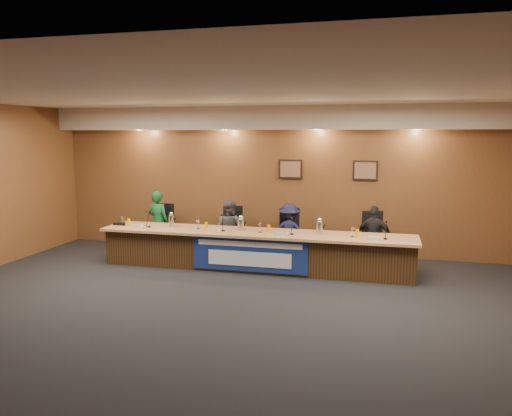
% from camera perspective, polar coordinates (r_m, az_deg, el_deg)
% --- Properties ---
extents(floor, '(10.00, 10.00, 0.00)m').
position_cam_1_polar(floor, '(7.63, -4.72, -11.56)').
color(floor, black).
rests_on(floor, ground).
extents(ceiling, '(10.00, 8.00, 0.04)m').
position_cam_1_polar(ceiling, '(7.20, -5.04, 13.13)').
color(ceiling, silver).
rests_on(ceiling, wall_back).
extents(wall_back, '(10.00, 0.04, 3.20)m').
position_cam_1_polar(wall_back, '(11.08, 1.94, 3.21)').
color(wall_back, brown).
rests_on(wall_back, floor).
extents(soffit, '(10.00, 0.50, 0.50)m').
position_cam_1_polar(soffit, '(10.79, 1.69, 10.25)').
color(soffit, beige).
rests_on(soffit, wall_back).
extents(dais_body, '(6.00, 0.80, 0.70)m').
position_cam_1_polar(dais_body, '(9.74, -0.13, -4.97)').
color(dais_body, '#3C2612').
rests_on(dais_body, floor).
extents(dais_top, '(6.10, 0.95, 0.05)m').
position_cam_1_polar(dais_top, '(9.61, -0.20, -2.86)').
color(dais_top, tan).
rests_on(dais_top, dais_body).
extents(banner, '(2.20, 0.02, 0.65)m').
position_cam_1_polar(banner, '(9.34, -0.77, -5.36)').
color(banner, navy).
rests_on(banner, dais_body).
extents(banner_text_upper, '(2.00, 0.01, 0.10)m').
position_cam_1_polar(banner_text_upper, '(9.28, -0.79, -4.18)').
color(banner_text_upper, silver).
rests_on(banner_text_upper, banner).
extents(banner_text_lower, '(1.60, 0.01, 0.28)m').
position_cam_1_polar(banner_text_lower, '(9.35, -0.79, -5.85)').
color(banner_text_lower, silver).
rests_on(banner_text_lower, banner).
extents(wall_photo_left, '(0.52, 0.04, 0.42)m').
position_cam_1_polar(wall_photo_left, '(10.95, 3.96, 4.45)').
color(wall_photo_left, black).
rests_on(wall_photo_left, wall_back).
extents(wall_photo_right, '(0.52, 0.04, 0.42)m').
position_cam_1_polar(wall_photo_right, '(10.78, 12.38, 4.21)').
color(wall_photo_right, black).
rests_on(wall_photo_right, wall_back).
extents(panelist_a, '(0.56, 0.42, 1.39)m').
position_cam_1_polar(panelist_a, '(11.14, -11.10, -1.60)').
color(panelist_a, '#115023').
rests_on(panelist_a, floor).
extents(panelist_b, '(0.73, 0.64, 1.25)m').
position_cam_1_polar(panelist_b, '(10.56, -3.05, -2.41)').
color(panelist_b, '#4B4B50').
rests_on(panelist_b, floor).
extents(panelist_c, '(0.78, 0.46, 1.21)m').
position_cam_1_polar(panelist_c, '(10.26, 3.85, -2.85)').
color(panelist_c, '#141435').
rests_on(panelist_c, floor).
extents(panelist_d, '(0.75, 0.40, 1.22)m').
position_cam_1_polar(panelist_d, '(10.10, 13.34, -3.20)').
color(panelist_d, black).
rests_on(panelist_d, floor).
extents(office_chair_a, '(0.54, 0.54, 0.08)m').
position_cam_1_polar(office_chair_a, '(11.27, -10.85, -2.60)').
color(office_chair_a, black).
rests_on(office_chair_a, floor).
extents(office_chair_b, '(0.52, 0.52, 0.08)m').
position_cam_1_polar(office_chair_b, '(10.68, -2.89, -3.06)').
color(office_chair_b, black).
rests_on(office_chair_b, floor).
extents(office_chair_c, '(0.60, 0.60, 0.08)m').
position_cam_1_polar(office_chair_c, '(10.38, 3.95, -3.41)').
color(office_chair_c, black).
rests_on(office_chair_c, floor).
extents(office_chair_d, '(0.57, 0.57, 0.08)m').
position_cam_1_polar(office_chair_d, '(10.22, 13.33, -3.81)').
color(office_chair_d, black).
rests_on(office_chair_d, floor).
extents(nameplate_a, '(0.24, 0.08, 0.10)m').
position_cam_1_polar(nameplate_a, '(10.25, -13.60, -1.99)').
color(nameplate_a, white).
rests_on(nameplate_a, dais_top).
extents(microphone_a, '(0.07, 0.07, 0.02)m').
position_cam_1_polar(microphone_a, '(10.28, -12.14, -2.11)').
color(microphone_a, black).
rests_on(microphone_a, dais_top).
extents(juice_glass_a, '(0.06, 0.06, 0.15)m').
position_cam_1_polar(juice_glass_a, '(10.52, -14.33, -1.58)').
color(juice_glass_a, '#FCA500').
rests_on(juice_glass_a, dais_top).
extents(water_glass_a, '(0.08, 0.08, 0.18)m').
position_cam_1_polar(water_glass_a, '(10.60, -14.99, -1.46)').
color(water_glass_a, silver).
rests_on(water_glass_a, dais_top).
extents(nameplate_b, '(0.24, 0.08, 0.10)m').
position_cam_1_polar(nameplate_b, '(9.56, -4.97, -2.53)').
color(nameplate_b, white).
rests_on(nameplate_b, dais_top).
extents(microphone_b, '(0.07, 0.07, 0.02)m').
position_cam_1_polar(microphone_b, '(9.66, -3.78, -2.60)').
color(microphone_b, black).
rests_on(microphone_b, dais_top).
extents(juice_glass_b, '(0.06, 0.06, 0.15)m').
position_cam_1_polar(juice_glass_b, '(9.84, -5.72, -2.04)').
color(juice_glass_b, '#FCA500').
rests_on(juice_glass_b, dais_top).
extents(water_glass_b, '(0.08, 0.08, 0.18)m').
position_cam_1_polar(water_glass_b, '(9.92, -6.64, -1.88)').
color(water_glass_b, silver).
rests_on(water_glass_b, dais_top).
extents(nameplate_c, '(0.24, 0.08, 0.10)m').
position_cam_1_polar(nameplate_c, '(9.26, 2.88, -2.86)').
color(nameplate_c, white).
rests_on(nameplate_c, dais_top).
extents(microphone_c, '(0.07, 0.07, 0.02)m').
position_cam_1_polar(microphone_c, '(9.35, 4.14, -2.99)').
color(microphone_c, black).
rests_on(microphone_c, dais_top).
extents(juice_glass_c, '(0.06, 0.06, 0.15)m').
position_cam_1_polar(juice_glass_c, '(9.50, 1.46, -2.38)').
color(juice_glass_c, '#FCA500').
rests_on(juice_glass_c, dais_top).
extents(water_glass_c, '(0.08, 0.08, 0.18)m').
position_cam_1_polar(water_glass_c, '(9.51, 0.44, -2.27)').
color(water_glass_c, silver).
rests_on(water_glass_c, dais_top).
extents(nameplate_d, '(0.24, 0.08, 0.10)m').
position_cam_1_polar(nameplate_d, '(9.03, 13.29, -3.37)').
color(nameplate_d, white).
rests_on(nameplate_d, dais_top).
extents(microphone_d, '(0.07, 0.07, 0.02)m').
position_cam_1_polar(microphone_d, '(9.21, 14.58, -3.41)').
color(microphone_d, black).
rests_on(microphone_d, dais_top).
extents(juice_glass_d, '(0.06, 0.06, 0.15)m').
position_cam_1_polar(juice_glass_d, '(9.24, 11.50, -2.85)').
color(juice_glass_d, '#FCA500').
rests_on(juice_glass_d, dais_top).
extents(water_glass_d, '(0.08, 0.08, 0.18)m').
position_cam_1_polar(water_glass_d, '(9.28, 10.96, -2.70)').
color(water_glass_d, silver).
rests_on(water_glass_d, dais_top).
extents(carafe_left, '(0.11, 0.11, 0.25)m').
position_cam_1_polar(carafe_left, '(10.20, -9.64, -1.46)').
color(carafe_left, silver).
rests_on(carafe_left, dais_top).
extents(carafe_mid, '(0.13, 0.13, 0.23)m').
position_cam_1_polar(carafe_mid, '(9.72, -1.73, -1.90)').
color(carafe_mid, silver).
rests_on(carafe_mid, dais_top).
extents(carafe_right, '(0.13, 0.13, 0.24)m').
position_cam_1_polar(carafe_right, '(9.43, 7.28, -2.24)').
color(carafe_right, silver).
rests_on(carafe_right, dais_top).
extents(speakerphone, '(0.32, 0.32, 0.05)m').
position_cam_1_polar(speakerphone, '(10.68, -15.17, -1.74)').
color(speakerphone, black).
rests_on(speakerphone, dais_top).
extents(paper_stack, '(0.26, 0.33, 0.01)m').
position_cam_1_polar(paper_stack, '(9.27, 13.39, -3.34)').
color(paper_stack, white).
rests_on(paper_stack, dais_top).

